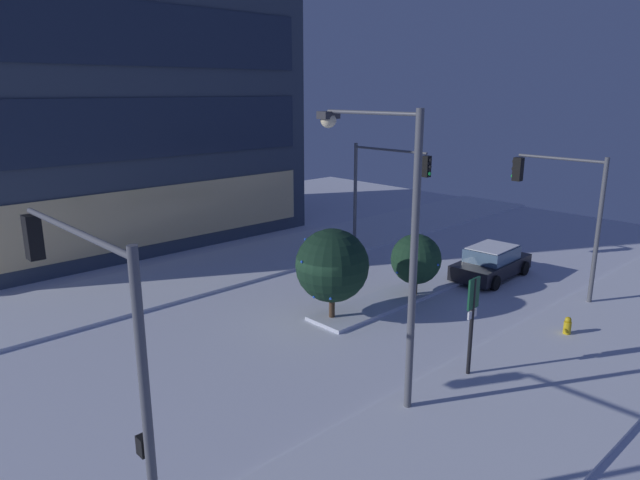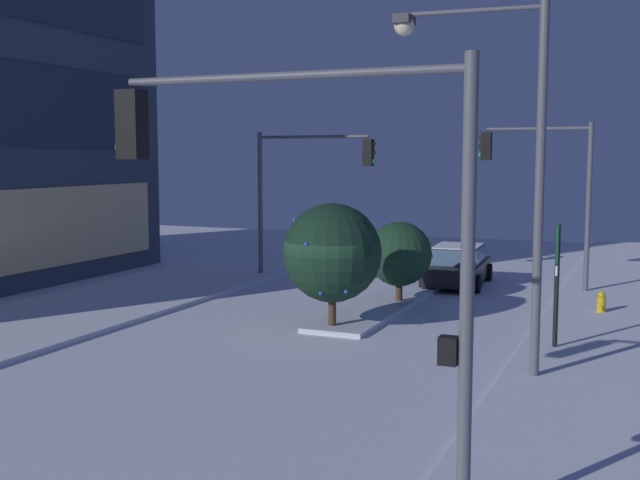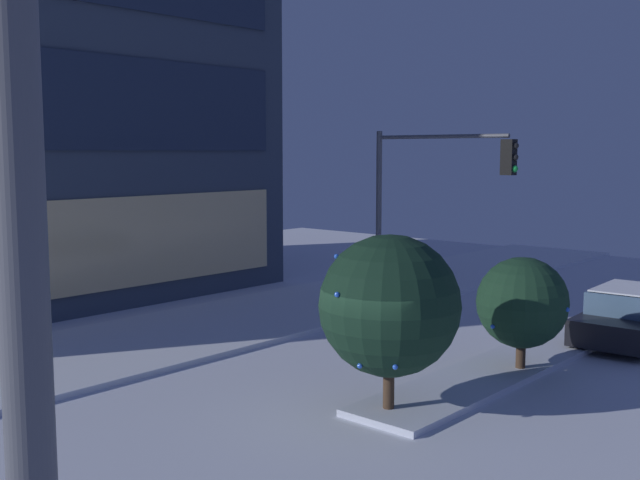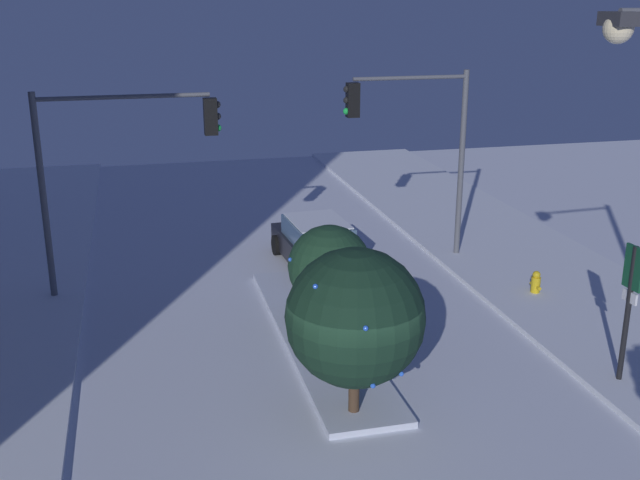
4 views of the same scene
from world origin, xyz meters
name	(u,v)px [view 2 (image 2 of 4)]	position (x,y,z in m)	size (l,w,h in m)	color
ground	(321,333)	(0.00, 0.00, 0.00)	(52.00, 52.00, 0.00)	silver
curb_strip_near	(634,360)	(0.00, -7.97, 0.07)	(52.00, 5.20, 0.14)	silver
curb_strip_far	(86,308)	(0.00, 7.97, 0.07)	(52.00, 5.20, 0.14)	silver
median_strip	(382,305)	(4.19, -0.37, 0.07)	(9.00, 1.80, 0.14)	silver
car_near	(457,266)	(9.30, -1.60, 0.71)	(4.57, 2.32, 1.49)	black
traffic_light_corner_near_right	(543,175)	(9.10, -4.63, 4.14)	(0.32, 3.94, 5.95)	#565960
traffic_light_corner_near_left	(315,202)	(-9.89, -4.12, 4.22)	(0.32, 5.32, 6.08)	#565960
traffic_light_corner_far_right	(306,176)	(8.39, 4.16, 4.05)	(0.32, 4.92, 5.73)	#565960
street_lamp_arched	(499,137)	(-2.52, -5.16, 5.21)	(0.56, 3.26, 8.01)	#565960
fire_hydrant	(601,304)	(5.35, -6.91, 0.37)	(0.48, 0.26, 0.77)	gold
parking_info_sign	(557,271)	(0.31, -6.14, 2.03)	(0.55, 0.12, 3.16)	black
decorated_tree_median	(332,253)	(0.43, -0.17, 2.16)	(2.73, 2.73, 3.53)	#473323
decorated_tree_left_of_median	(399,254)	(4.69, -0.77, 1.66)	(2.08, 2.16, 2.71)	#473323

